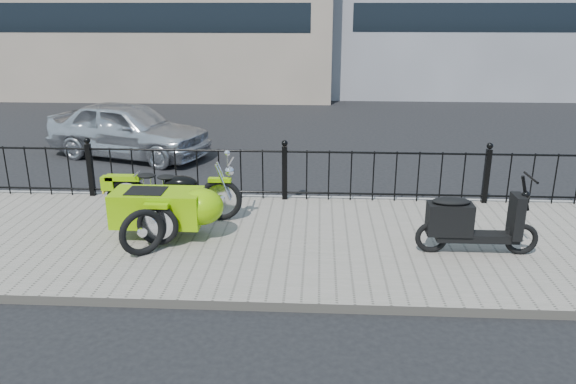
# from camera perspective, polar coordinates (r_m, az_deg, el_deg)

# --- Properties ---
(ground) EXTENTS (120.00, 120.00, 0.00)m
(ground) POSITION_cam_1_polar(r_m,az_deg,el_deg) (8.87, -0.85, -4.17)
(ground) COLOR black
(ground) RESTS_ON ground
(sidewalk) EXTENTS (30.00, 3.80, 0.12)m
(sidewalk) POSITION_cam_1_polar(r_m,az_deg,el_deg) (8.38, -1.09, -5.10)
(sidewalk) COLOR gray
(sidewalk) RESTS_ON ground
(curb) EXTENTS (30.00, 0.10, 0.12)m
(curb) POSITION_cam_1_polar(r_m,az_deg,el_deg) (10.19, -0.28, -0.75)
(curb) COLOR gray
(curb) RESTS_ON ground
(iron_fence) EXTENTS (14.11, 0.11, 1.08)m
(iron_fence) POSITION_cam_1_polar(r_m,az_deg,el_deg) (9.89, -0.34, 1.87)
(iron_fence) COLOR black
(iron_fence) RESTS_ON sidewalk
(motorcycle_sidecar) EXTENTS (2.28, 1.48, 0.98)m
(motorcycle_sidecar) POSITION_cam_1_polar(r_m,az_deg,el_deg) (8.53, -11.71, -1.21)
(motorcycle_sidecar) COLOR black
(motorcycle_sidecar) RESTS_ON sidewalk
(scooter) EXTENTS (1.68, 0.49, 1.14)m
(scooter) POSITION_cam_1_polar(r_m,az_deg,el_deg) (8.11, 17.94, -3.04)
(scooter) COLOR black
(scooter) RESTS_ON sidewalk
(spare_tire) EXTENTS (0.56, 0.52, 0.67)m
(spare_tire) POSITION_cam_1_polar(r_m,az_deg,el_deg) (7.95, -14.59, -4.01)
(spare_tire) COLOR black
(spare_tire) RESTS_ON sidewalk
(sedan_car) EXTENTS (4.17, 2.67, 1.32)m
(sedan_car) POSITION_cam_1_polar(r_m,az_deg,el_deg) (13.68, -15.91, 6.14)
(sedan_car) COLOR silver
(sedan_car) RESTS_ON ground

